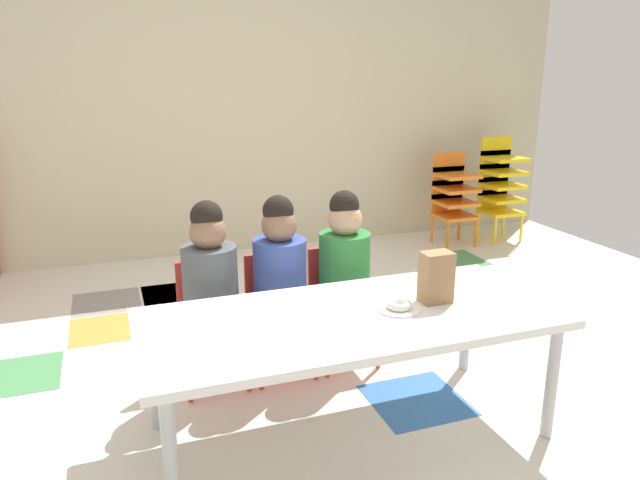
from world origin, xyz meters
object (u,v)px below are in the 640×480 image
at_px(seated_child_near_camera, 210,278).
at_px(seated_child_far_right, 344,262).
at_px(donut_powdered_on_plate, 399,305).
at_px(paper_plate_near_edge, 399,309).
at_px(kid_chair_orange_stack, 453,193).
at_px(paper_bag_brown, 436,277).
at_px(craft_table, 351,324).
at_px(seated_child_middle_seat, 279,270).
at_px(kid_chair_yellow_stack, 500,183).

distance_m(seated_child_near_camera, seated_child_far_right, 0.68).
bearing_deg(donut_powdered_on_plate, paper_plate_near_edge, 0.00).
distance_m(seated_child_near_camera, kid_chair_orange_stack, 2.98).
distance_m(paper_bag_brown, paper_plate_near_edge, 0.22).
bearing_deg(craft_table, paper_bag_brown, 0.65).
bearing_deg(craft_table, seated_child_far_right, 70.54).
distance_m(seated_child_middle_seat, donut_powdered_on_plate, 0.71).
distance_m(seated_child_middle_seat, paper_bag_brown, 0.80).
xyz_separation_m(craft_table, kid_chair_orange_stack, (1.95, 2.34, -0.04)).
relative_size(seated_child_middle_seat, kid_chair_yellow_stack, 1.00).
bearing_deg(kid_chair_yellow_stack, paper_bag_brown, -131.14).
height_order(seated_child_middle_seat, kid_chair_orange_stack, seated_child_middle_seat).
distance_m(seated_child_near_camera, donut_powdered_on_plate, 0.92).
height_order(seated_child_near_camera, seated_child_far_right, same).
bearing_deg(seated_child_middle_seat, kid_chair_orange_stack, 39.94).
distance_m(seated_child_near_camera, paper_plate_near_edge, 0.92).
distance_m(kid_chair_yellow_stack, donut_powdered_on_plate, 3.26).
height_order(craft_table, donut_powdered_on_plate, donut_powdered_on_plate).
bearing_deg(seated_child_middle_seat, donut_powdered_on_plate, -62.30).
bearing_deg(donut_powdered_on_plate, seated_child_far_right, 89.02).
xyz_separation_m(seated_child_near_camera, paper_bag_brown, (0.86, -0.60, 0.10)).
bearing_deg(seated_child_near_camera, seated_child_far_right, 0.00).
height_order(seated_child_near_camera, kid_chair_yellow_stack, seated_child_near_camera).
bearing_deg(kid_chair_orange_stack, paper_bag_brown, -123.77).
bearing_deg(paper_plate_near_edge, seated_child_near_camera, 136.86).
xyz_separation_m(paper_bag_brown, paper_plate_near_edge, (-0.19, -0.03, -0.11)).
bearing_deg(paper_bag_brown, seated_child_far_right, 106.38).
distance_m(seated_child_far_right, paper_bag_brown, 0.63).
bearing_deg(seated_child_far_right, seated_child_near_camera, 180.00).
distance_m(seated_child_far_right, paper_plate_near_edge, 0.63).
height_order(seated_child_near_camera, seated_child_middle_seat, same).
distance_m(craft_table, kid_chair_orange_stack, 3.05).
bearing_deg(paper_plate_near_edge, paper_bag_brown, 9.12).
relative_size(craft_table, kid_chair_yellow_stack, 1.85).
xyz_separation_m(seated_child_near_camera, seated_child_far_right, (0.68, 0.00, 0.00)).
xyz_separation_m(seated_child_middle_seat, seated_child_far_right, (0.34, 0.00, 0.00)).
xyz_separation_m(craft_table, seated_child_far_right, (0.21, 0.60, 0.06)).
relative_size(seated_child_middle_seat, donut_powdered_on_plate, 8.68).
relative_size(seated_child_near_camera, kid_chair_yellow_stack, 1.00).
height_order(seated_child_far_right, kid_chair_yellow_stack, seated_child_far_right).
distance_m(seated_child_far_right, kid_chair_yellow_stack, 2.82).
relative_size(craft_table, seated_child_near_camera, 1.86).
xyz_separation_m(kid_chair_yellow_stack, paper_plate_near_edge, (-2.23, -2.37, 0.03)).
relative_size(kid_chair_orange_stack, donut_powdered_on_plate, 7.57).
bearing_deg(seated_child_far_right, donut_powdered_on_plate, -90.98).
distance_m(craft_table, donut_powdered_on_plate, 0.21).
relative_size(seated_child_near_camera, seated_child_middle_seat, 1.00).
height_order(craft_table, kid_chair_orange_stack, kid_chair_orange_stack).
distance_m(craft_table, seated_child_far_right, 0.64).
xyz_separation_m(seated_child_near_camera, donut_powdered_on_plate, (0.67, -0.63, 0.01)).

